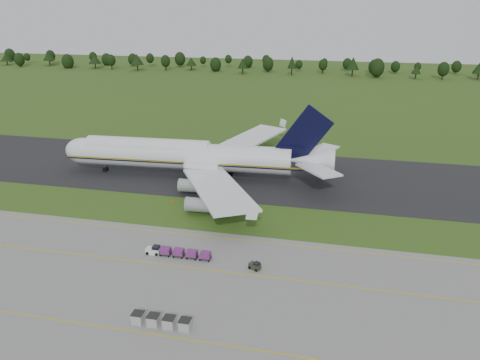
% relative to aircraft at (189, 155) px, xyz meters
% --- Properties ---
extents(ground, '(600.00, 600.00, 0.00)m').
position_rel_aircraft_xyz_m(ground, '(16.32, -22.27, -5.90)').
color(ground, '#304E17').
rests_on(ground, ground).
extents(apron, '(300.00, 52.00, 0.06)m').
position_rel_aircraft_xyz_m(apron, '(16.32, -56.27, -5.87)').
color(apron, slate).
rests_on(apron, ground).
extents(taxiway, '(300.00, 40.00, 0.08)m').
position_rel_aircraft_xyz_m(taxiway, '(16.32, 5.73, -5.86)').
color(taxiway, black).
rests_on(taxiway, ground).
extents(apron_markings, '(300.00, 30.20, 0.01)m').
position_rel_aircraft_xyz_m(apron_markings, '(16.32, -49.25, -5.84)').
color(apron_markings, gold).
rests_on(apron_markings, apron).
extents(tree_line, '(526.88, 22.63, 11.99)m').
position_rel_aircraft_xyz_m(tree_line, '(16.64, 195.94, 0.25)').
color(tree_line, black).
rests_on(tree_line, ground).
extents(aircraft, '(73.48, 71.71, 20.67)m').
position_rel_aircraft_xyz_m(aircraft, '(0.00, 0.00, 0.00)').
color(aircraft, white).
rests_on(aircraft, ground).
extents(baggage_train, '(12.42, 1.59, 1.53)m').
position_rel_aircraft_xyz_m(baggage_train, '(11.15, -40.98, -5.04)').
color(baggage_train, silver).
rests_on(baggage_train, apron).
extents(utility_cart, '(2.29, 1.90, 1.09)m').
position_rel_aircraft_xyz_m(utility_cart, '(25.90, -42.21, -5.31)').
color(utility_cart, '#282D1F').
rests_on(utility_cart, apron).
extents(uld_row, '(8.87, 1.67, 1.65)m').
position_rel_aircraft_xyz_m(uld_row, '(15.60, -60.27, -5.01)').
color(uld_row, '#9F9F9F').
rests_on(uld_row, apron).
extents(edge_markers, '(8.66, 0.30, 0.60)m').
position_rel_aircraft_xyz_m(edge_markers, '(6.07, -18.26, -5.63)').
color(edge_markers, '#DF4B07').
rests_on(edge_markers, ground).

